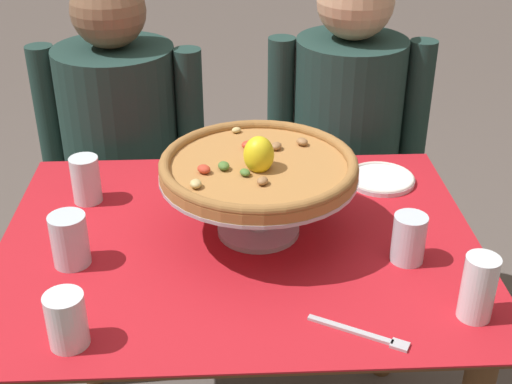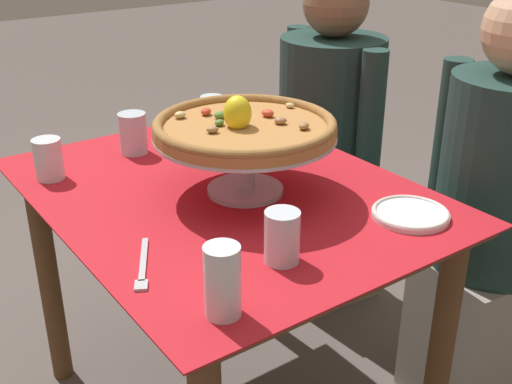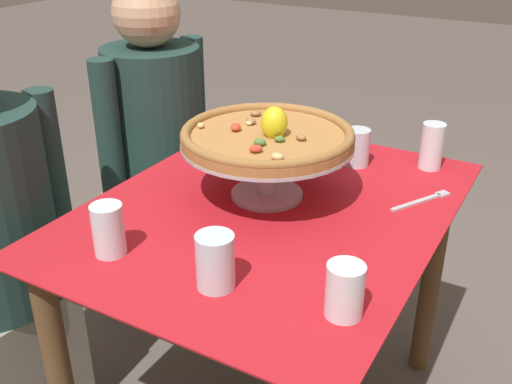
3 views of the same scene
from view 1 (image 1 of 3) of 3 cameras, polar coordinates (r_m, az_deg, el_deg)
name	(u,v)px [view 1 (image 1 of 3)]	position (r m, az deg, el deg)	size (l,w,h in m)	color
dining_table	(240,285)	(1.60, -1.32, -7.64)	(1.05, 0.82, 0.72)	brown
pizza_stand	(259,189)	(1.50, 0.21, 0.22)	(0.43, 0.43, 0.15)	#B7B7C1
pizza	(258,165)	(1.47, 0.20, 2.21)	(0.43, 0.43, 0.09)	#AD753D
water_glass_side_right	(408,242)	(1.48, 12.42, -4.00)	(0.07, 0.07, 0.11)	silver
water_glass_front_left	(67,323)	(1.28, -15.27, -10.37)	(0.07, 0.07, 0.10)	white
water_glass_back_left	(86,183)	(1.70, -13.79, 0.76)	(0.07, 0.07, 0.11)	silver
water_glass_front_right	(478,291)	(1.35, 17.78, -7.73)	(0.06, 0.06, 0.13)	white
water_glass_side_left	(70,243)	(1.48, -15.04, -4.08)	(0.08, 0.08, 0.11)	silver
side_plate	(381,178)	(1.79, 10.22, 1.11)	(0.17, 0.17, 0.02)	white
dinner_fork	(364,334)	(1.29, 8.85, -11.47)	(0.18, 0.11, 0.01)	#B7B7C1
diner_left	(125,169)	(2.19, -10.75, 1.85)	(0.51, 0.39, 1.16)	gray
diner_right	(344,166)	(2.18, 7.26, 2.16)	(0.48, 0.36, 1.19)	gray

